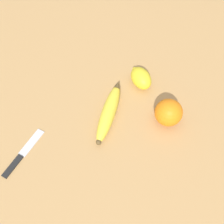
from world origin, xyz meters
TOP-DOWN VIEW (x-y plane):
  - ground_plane at (0.00, 0.00)m, footprint 3.00×3.00m
  - banana at (-0.02, 0.05)m, footprint 0.13×0.20m
  - orange at (0.12, 0.15)m, footprint 0.08×0.08m
  - lemon at (-0.02, 0.21)m, footprint 0.10×0.08m
  - paring_knife at (-0.11, -0.19)m, footprint 0.05×0.16m

SIDE VIEW (x-z plane):
  - ground_plane at x=0.00m, z-range 0.00..0.00m
  - paring_knife at x=-0.11m, z-range 0.00..0.01m
  - banana at x=-0.02m, z-range 0.00..0.04m
  - lemon at x=-0.02m, z-range 0.00..0.06m
  - orange at x=0.12m, z-range 0.00..0.08m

